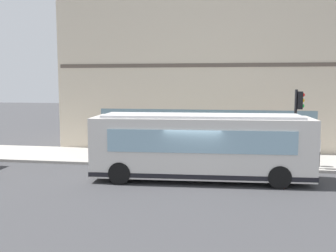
{
  "coord_description": "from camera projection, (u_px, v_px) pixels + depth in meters",
  "views": [
    {
      "loc": [
        -17.18,
        -1.52,
        4.58
      ],
      "look_at": [
        1.65,
        1.48,
        2.36
      ],
      "focal_mm": 40.91,
      "sensor_mm": 36.0,
      "label": 1
    }
  ],
  "objects": [
    {
      "name": "newspaper_vending_box",
      "position": [
        296.0,
        150.0,
        22.35
      ],
      "size": [
        0.44,
        0.42,
        0.9
      ],
      "color": "#BF3F19",
      "rests_on": "sidewalk_curb"
    },
    {
      "name": "building_corner",
      "position": [
        208.0,
        75.0,
        27.88
      ],
      "size": [
        7.93,
        19.61,
        10.18
      ],
      "color": "beige",
      "rests_on": "ground"
    },
    {
      "name": "sidewalk_curb",
      "position": [
        202.0,
        159.0,
        22.38
      ],
      "size": [
        4.53,
        40.0,
        0.15
      ],
      "primitive_type": "cube",
      "color": "#9E9991",
      "rests_on": "ground"
    },
    {
      "name": "ground",
      "position": [
        194.0,
        182.0,
        17.61
      ],
      "size": [
        120.0,
        120.0,
        0.0
      ],
      "primitive_type": "plane",
      "color": "#38383A"
    },
    {
      "name": "pedestrian_near_hydrant",
      "position": [
        99.0,
        137.0,
        23.79
      ],
      "size": [
        0.32,
        0.32,
        1.75
      ],
      "color": "#8C3F8C",
      "rests_on": "sidewalk_curb"
    },
    {
      "name": "pedestrian_by_light_pole",
      "position": [
        123.0,
        137.0,
        24.05
      ],
      "size": [
        0.32,
        0.32,
        1.65
      ],
      "color": "#8C3F8C",
      "rests_on": "sidewalk_curb"
    },
    {
      "name": "fire_hydrant",
      "position": [
        284.0,
        153.0,
        21.88
      ],
      "size": [
        0.35,
        0.35,
        0.74
      ],
      "color": "red",
      "rests_on": "sidewalk_curb"
    },
    {
      "name": "pedestrian_walking_along_curb",
      "position": [
        317.0,
        149.0,
        20.04
      ],
      "size": [
        0.32,
        0.32,
        1.61
      ],
      "color": "black",
      "rests_on": "sidewalk_curb"
    },
    {
      "name": "pedestrian_near_building_entrance",
      "position": [
        202.0,
        141.0,
        22.79
      ],
      "size": [
        0.32,
        0.32,
        1.57
      ],
      "color": "#3F8C4C",
      "rests_on": "sidewalk_curb"
    },
    {
      "name": "traffic_light_near_corner",
      "position": [
        298.0,
        114.0,
        19.5
      ],
      "size": [
        0.32,
        0.49,
        4.03
      ],
      "color": "black",
      "rests_on": "sidewalk_curb"
    },
    {
      "name": "city_bus_nearside",
      "position": [
        200.0,
        147.0,
        17.79
      ],
      "size": [
        3.08,
        10.16,
        3.07
      ],
      "color": "silver",
      "rests_on": "ground"
    }
  ]
}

